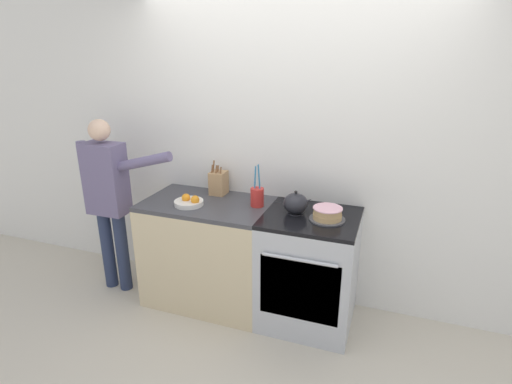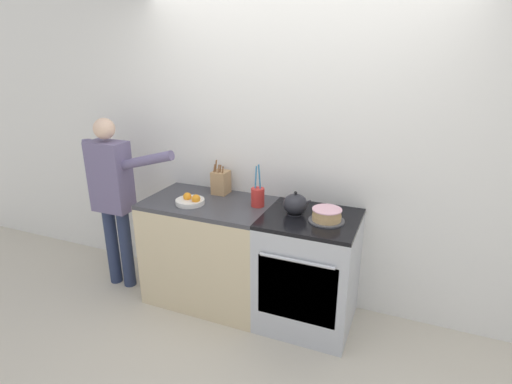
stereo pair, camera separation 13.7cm
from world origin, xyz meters
TOP-DOWN VIEW (x-y plane):
  - ground_plane at (0.00, 0.00)m, footprint 16.00×16.00m
  - wall_back at (0.00, 0.67)m, footprint 8.00×0.04m
  - counter_cabinet at (-0.61, 0.32)m, footprint 1.03×0.65m
  - stove_range at (0.26, 0.32)m, footprint 0.71×0.68m
  - layer_cake at (0.38, 0.29)m, footprint 0.26×0.26m
  - tea_kettle at (0.13, 0.34)m, footprint 0.23×0.19m
  - knife_block at (-0.60, 0.54)m, footprint 0.13×0.14m
  - utensil_crock at (-0.19, 0.38)m, footprint 0.11×0.11m
  - fruit_bowl at (-0.71, 0.21)m, footprint 0.23×0.23m
  - person_baker at (-1.49, 0.20)m, footprint 0.91×0.20m

SIDE VIEW (x-z plane):
  - ground_plane at x=0.00m, z-range 0.00..0.00m
  - counter_cabinet at x=-0.61m, z-range 0.00..0.91m
  - stove_range at x=0.26m, z-range 0.00..0.91m
  - person_baker at x=-1.49m, z-range 0.15..1.70m
  - fruit_bowl at x=-0.71m, z-range 0.89..0.99m
  - layer_cake at x=0.38m, z-range 0.91..1.00m
  - tea_kettle at x=0.13m, z-range 0.90..1.08m
  - utensil_crock at x=-0.19m, z-range 0.82..1.16m
  - knife_block at x=-0.60m, z-range 0.86..1.16m
  - wall_back at x=0.00m, z-range 0.00..2.60m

